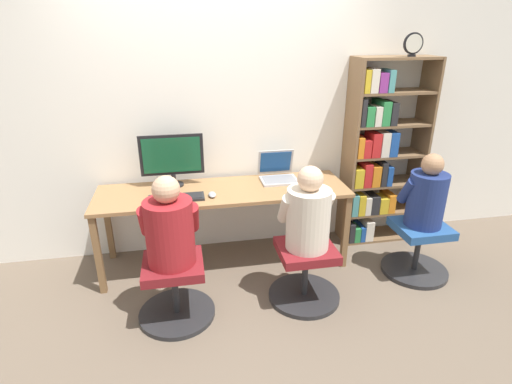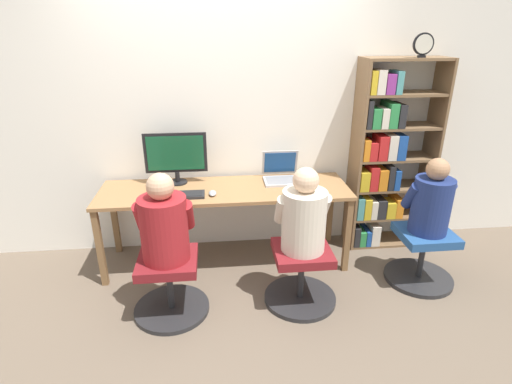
{
  "view_description": "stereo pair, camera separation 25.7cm",
  "coord_description": "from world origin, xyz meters",
  "px_view_note": "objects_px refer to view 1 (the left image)",
  "views": [
    {
      "loc": [
        -0.32,
        -2.87,
        2.02
      ],
      "look_at": [
        0.25,
        0.13,
        0.75
      ],
      "focal_mm": 28.0,
      "sensor_mm": 36.0,
      "label": 1
    },
    {
      "loc": [
        -0.07,
        -2.91,
        2.02
      ],
      "look_at": [
        0.25,
        0.13,
        0.75
      ],
      "focal_mm": 28.0,
      "sensor_mm": 36.0,
      "label": 2
    }
  ],
  "objects_px": {
    "desktop_monitor": "(172,158)",
    "office_chair_side": "(417,249)",
    "person_at_monitor": "(169,227)",
    "person_at_laptop": "(308,214)",
    "keyboard": "(176,198)",
    "office_chair_right": "(305,273)",
    "desk_clock": "(413,44)",
    "bookshelf": "(377,157)",
    "office_chair_left": "(175,289)",
    "laptop": "(278,174)",
    "person_near_shelf": "(427,195)"
  },
  "relations": [
    {
      "from": "desktop_monitor",
      "to": "office_chair_side",
      "type": "distance_m",
      "value": 2.27
    },
    {
      "from": "person_at_monitor",
      "to": "office_chair_side",
      "type": "height_order",
      "value": "person_at_monitor"
    },
    {
      "from": "office_chair_side",
      "to": "person_at_laptop",
      "type": "bearing_deg",
      "value": -171.35
    },
    {
      "from": "desktop_monitor",
      "to": "keyboard",
      "type": "xyz_separation_m",
      "value": [
        0.02,
        -0.31,
        -0.24
      ]
    },
    {
      "from": "office_chair_right",
      "to": "desk_clock",
      "type": "relative_size",
      "value": 2.91
    },
    {
      "from": "bookshelf",
      "to": "person_at_monitor",
      "type": "bearing_deg",
      "value": -156.52
    },
    {
      "from": "keyboard",
      "to": "office_chair_side",
      "type": "bearing_deg",
      "value": -9.74
    },
    {
      "from": "office_chair_left",
      "to": "bookshelf",
      "type": "distance_m",
      "value": 2.21
    },
    {
      "from": "keyboard",
      "to": "person_at_monitor",
      "type": "xyz_separation_m",
      "value": [
        -0.05,
        -0.54,
        0.01
      ]
    },
    {
      "from": "desktop_monitor",
      "to": "laptop",
      "type": "height_order",
      "value": "desktop_monitor"
    },
    {
      "from": "office_chair_side",
      "to": "person_near_shelf",
      "type": "xyz_separation_m",
      "value": [
        0.0,
        0.0,
        0.5
      ]
    },
    {
      "from": "keyboard",
      "to": "office_chair_right",
      "type": "xyz_separation_m",
      "value": [
        0.95,
        -0.52,
        -0.5
      ]
    },
    {
      "from": "desktop_monitor",
      "to": "desk_clock",
      "type": "xyz_separation_m",
      "value": [
        2.08,
        -0.08,
        0.91
      ]
    },
    {
      "from": "office_chair_right",
      "to": "office_chair_left",
      "type": "bearing_deg",
      "value": -178.5
    },
    {
      "from": "desktop_monitor",
      "to": "office_chair_right",
      "type": "bearing_deg",
      "value": -40.44
    },
    {
      "from": "bookshelf",
      "to": "person_near_shelf",
      "type": "distance_m",
      "value": 0.68
    },
    {
      "from": "person_at_monitor",
      "to": "bookshelf",
      "type": "height_order",
      "value": "bookshelf"
    },
    {
      "from": "laptop",
      "to": "office_chair_left",
      "type": "distance_m",
      "value": 1.39
    },
    {
      "from": "desktop_monitor",
      "to": "office_chair_right",
      "type": "xyz_separation_m",
      "value": [
        0.97,
        -0.83,
        -0.74
      ]
    },
    {
      "from": "desktop_monitor",
      "to": "person_at_laptop",
      "type": "bearing_deg",
      "value": -40.28
    },
    {
      "from": "person_at_monitor",
      "to": "desk_clock",
      "type": "height_order",
      "value": "desk_clock"
    },
    {
      "from": "desktop_monitor",
      "to": "desk_clock",
      "type": "distance_m",
      "value": 2.27
    },
    {
      "from": "person_at_laptop",
      "to": "office_chair_right",
      "type": "bearing_deg",
      "value": -90.0
    },
    {
      "from": "person_at_monitor",
      "to": "bookshelf",
      "type": "xyz_separation_m",
      "value": [
        1.94,
        0.84,
        0.13
      ]
    },
    {
      "from": "desk_clock",
      "to": "office_chair_right",
      "type": "bearing_deg",
      "value": -145.83
    },
    {
      "from": "person_at_laptop",
      "to": "keyboard",
      "type": "bearing_deg",
      "value": 151.85
    },
    {
      "from": "desktop_monitor",
      "to": "keyboard",
      "type": "height_order",
      "value": "desktop_monitor"
    },
    {
      "from": "desktop_monitor",
      "to": "person_near_shelf",
      "type": "bearing_deg",
      "value": -17.79
    },
    {
      "from": "desktop_monitor",
      "to": "person_near_shelf",
      "type": "relative_size",
      "value": 0.87
    },
    {
      "from": "desktop_monitor",
      "to": "person_at_monitor",
      "type": "relative_size",
      "value": 0.83
    },
    {
      "from": "person_at_monitor",
      "to": "desktop_monitor",
      "type": "bearing_deg",
      "value": 87.81
    },
    {
      "from": "laptop",
      "to": "desk_clock",
      "type": "bearing_deg",
      "value": -2.66
    },
    {
      "from": "desktop_monitor",
      "to": "office_chair_left",
      "type": "height_order",
      "value": "desktop_monitor"
    },
    {
      "from": "person_at_monitor",
      "to": "person_at_laptop",
      "type": "xyz_separation_m",
      "value": [
        1.0,
        0.03,
        -0.0
      ]
    },
    {
      "from": "person_near_shelf",
      "to": "office_chair_right",
      "type": "bearing_deg",
      "value": -170.86
    },
    {
      "from": "office_chair_left",
      "to": "person_at_monitor",
      "type": "distance_m",
      "value": 0.51
    },
    {
      "from": "desk_clock",
      "to": "person_at_monitor",
      "type": "bearing_deg",
      "value": -159.9
    },
    {
      "from": "bookshelf",
      "to": "office_chair_right",
      "type": "bearing_deg",
      "value": -138.75
    },
    {
      "from": "laptop",
      "to": "office_chair_right",
      "type": "height_order",
      "value": "laptop"
    },
    {
      "from": "desktop_monitor",
      "to": "bookshelf",
      "type": "height_order",
      "value": "bookshelf"
    },
    {
      "from": "laptop",
      "to": "person_at_laptop",
      "type": "height_order",
      "value": "person_at_laptop"
    },
    {
      "from": "office_chair_left",
      "to": "desk_clock",
      "type": "distance_m",
      "value": 2.79
    },
    {
      "from": "person_at_laptop",
      "to": "office_chair_side",
      "type": "bearing_deg",
      "value": 8.65
    },
    {
      "from": "person_at_monitor",
      "to": "desk_clock",
      "type": "distance_m",
      "value": 2.52
    },
    {
      "from": "keyboard",
      "to": "laptop",
      "type": "bearing_deg",
      "value": 17.44
    },
    {
      "from": "person_at_laptop",
      "to": "person_near_shelf",
      "type": "distance_m",
      "value": 1.08
    },
    {
      "from": "bookshelf",
      "to": "person_near_shelf",
      "type": "xyz_separation_m",
      "value": [
        0.13,
        -0.65,
        -0.13
      ]
    },
    {
      "from": "bookshelf",
      "to": "office_chair_side",
      "type": "distance_m",
      "value": 0.92
    },
    {
      "from": "laptop",
      "to": "person_near_shelf",
      "type": "bearing_deg",
      "value": -29.72
    },
    {
      "from": "office_chair_right",
      "to": "keyboard",
      "type": "bearing_deg",
      "value": 151.63
    }
  ]
}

